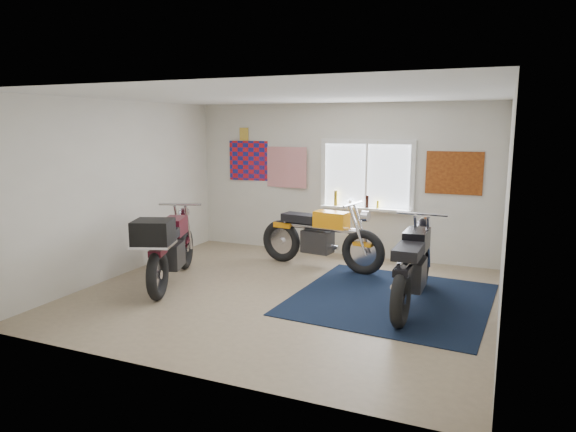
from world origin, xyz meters
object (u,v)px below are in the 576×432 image
at_px(yellow_triumph, 320,238).
at_px(navy_rug, 391,299).
at_px(black_chrome_bike, 413,269).
at_px(maroon_tourer, 168,247).

bearing_deg(yellow_triumph, navy_rug, -30.06).
distance_m(navy_rug, black_chrome_bike, 0.60).
distance_m(navy_rug, yellow_triumph, 1.87).
bearing_deg(yellow_triumph, maroon_tourer, -124.65).
bearing_deg(navy_rug, maroon_tourer, -167.51).
xyz_separation_m(navy_rug, maroon_tourer, (-3.10, -0.69, 0.58)).
height_order(yellow_triumph, maroon_tourer, yellow_triumph).
height_order(navy_rug, maroon_tourer, maroon_tourer).
bearing_deg(black_chrome_bike, navy_rug, 62.43).
relative_size(yellow_triumph, maroon_tourer, 1.03).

